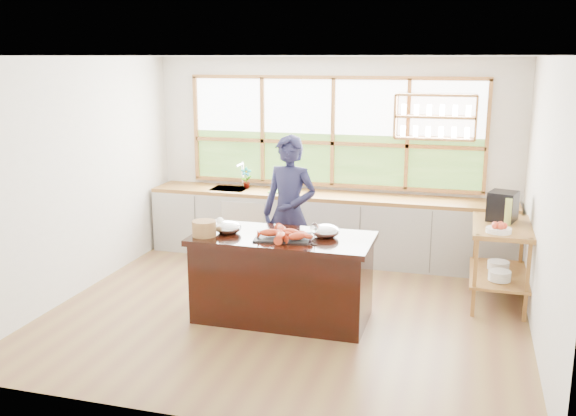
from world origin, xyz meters
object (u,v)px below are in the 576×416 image
at_px(cook, 290,214).
at_px(wicker_basket, 204,228).
at_px(island, 283,277).
at_px(espresso_machine, 503,206).

bearing_deg(cook, wicker_basket, -107.13).
bearing_deg(cook, island, -67.74).
xyz_separation_m(cook, wicker_basket, (-0.59, -1.11, 0.07)).
height_order(espresso_machine, wicker_basket, espresso_machine).
relative_size(espresso_machine, wicker_basket, 1.33).
bearing_deg(espresso_machine, wicker_basket, -135.96).
bearing_deg(espresso_machine, island, -132.40).
distance_m(island, espresso_machine, 2.62).
bearing_deg(wicker_basket, island, 15.72).
relative_size(island, wicker_basket, 7.45).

